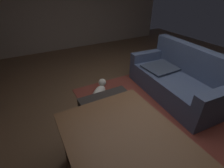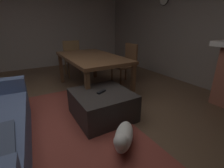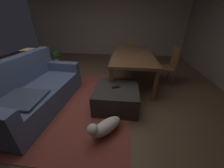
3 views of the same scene
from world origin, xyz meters
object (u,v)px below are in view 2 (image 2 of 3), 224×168
Objects in this scene: dining_chair_east at (73,56)px; dining_table at (91,59)px; ottoman_coffee_table at (102,105)px; tv_remote at (101,92)px; small_dog at (124,137)px; dining_chair_south at (127,62)px.

dining_table is at bearing 179.71° from dining_chair_east.
ottoman_coffee_table is 2.41m from dining_chair_east.
ottoman_coffee_table is 0.21m from tv_remote.
dining_table is 1.93× the size of dining_chair_east.
dining_chair_east is 3.16m from small_dog.
ottoman_coffee_table is 5.21× the size of tv_remote.
tv_remote reaches higher than small_dog.
small_dog is at bearing 144.00° from dining_chair_south.
dining_chair_east is (2.37, -0.32, 0.32)m from ottoman_coffee_table.
tv_remote is (-0.00, 0.01, 0.21)m from ottoman_coffee_table.
dining_table reaches higher than small_dog.
dining_table is (1.08, -0.31, 0.47)m from ottoman_coffee_table.
ottoman_coffee_table is 1.61× the size of small_dog.
dining_chair_east reaches higher than dining_table.
dining_table is 1.30m from dining_chair_east.
ottoman_coffee_table is 0.90× the size of dining_chair_east.
tv_remote reaches higher than ottoman_coffee_table.
dining_chair_east is at bearing -33.92° from tv_remote.
tv_remote is 1.16m from dining_table.
dining_chair_east is at bearing -7.95° from small_dog.
dining_chair_east is (1.29, 0.89, 0.00)m from dining_chair_south.
dining_table is at bearing -13.22° from small_dog.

